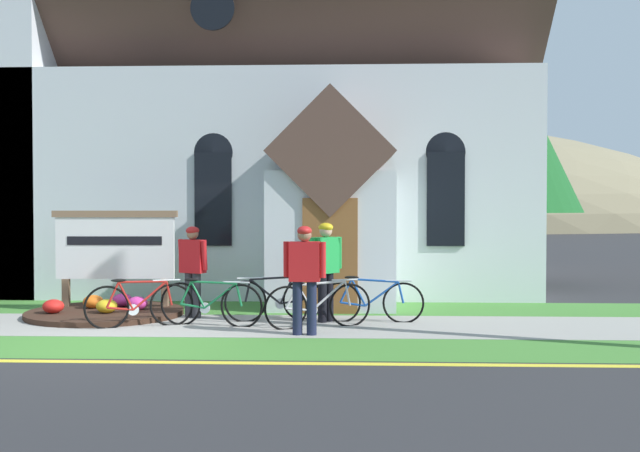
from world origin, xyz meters
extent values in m
plane|color=#2B2B2D|center=(0.00, 4.00, 0.00)|extent=(140.00, 140.00, 0.00)
cube|color=#99968E|center=(0.79, 1.64, 0.01)|extent=(32.00, 2.21, 0.01)
cube|color=#427F33|center=(0.79, -0.23, 0.00)|extent=(32.00, 1.54, 0.01)
cube|color=#427F33|center=(0.79, 3.69, 0.00)|extent=(24.00, 1.88, 0.01)
cube|color=yellow|center=(0.79, -1.15, 0.00)|extent=(28.00, 0.16, 0.01)
cube|color=silver|center=(0.79, 9.47, 2.41)|extent=(13.49, 9.69, 4.82)
cube|color=brown|center=(0.79, 9.47, 6.47)|extent=(13.99, 9.87, 9.87)
cube|color=silver|center=(3.21, 3.83, 1.30)|extent=(2.40, 1.60, 2.60)
cube|color=brown|center=(3.21, 3.83, 2.95)|extent=(2.40, 1.80, 2.40)
cube|color=brown|center=(3.21, 3.01, 1.05)|extent=(1.00, 0.06, 2.10)
cube|color=black|center=(0.79, 4.60, 2.10)|extent=(0.76, 0.06, 1.90)
cone|color=black|center=(0.79, 4.60, 3.05)|extent=(0.80, 0.06, 0.80)
cube|color=black|center=(5.51, 4.60, 2.10)|extent=(0.76, 0.06, 1.90)
cone|color=black|center=(5.51, 4.60, 3.05)|extent=(0.80, 0.06, 0.80)
cylinder|color=black|center=(0.79, 4.60, 5.98)|extent=(0.90, 0.06, 0.90)
cube|color=#7F6047|center=(-1.69, 3.12, 0.30)|extent=(0.12, 0.12, 0.61)
cube|color=#7F6047|center=(0.15, 3.19, 0.30)|extent=(0.12, 0.12, 0.61)
cube|color=white|center=(-0.77, 3.15, 1.18)|extent=(2.19, 0.17, 1.14)
cube|color=#7F6047|center=(-0.77, 3.15, 1.81)|extent=(2.31, 0.21, 0.12)
cube|color=black|center=(-0.77, 3.11, 1.32)|extent=(1.75, 0.08, 0.16)
cylinder|color=#382319|center=(-0.77, 2.60, 0.05)|extent=(2.74, 2.74, 0.10)
ellipsoid|color=#CC338C|center=(-0.21, 2.66, 0.22)|extent=(0.36, 0.36, 0.24)
ellipsoid|color=#CC338C|center=(-0.62, 3.09, 0.22)|extent=(0.36, 0.36, 0.24)
ellipsoid|color=orange|center=(-1.09, 2.86, 0.22)|extent=(0.36, 0.36, 0.24)
ellipsoid|color=red|center=(-1.55, 2.21, 0.22)|extent=(0.36, 0.36, 0.24)
ellipsoid|color=gold|center=(-0.64, 2.28, 0.22)|extent=(0.36, 0.36, 0.24)
torus|color=black|center=(2.57, 1.27, 0.34)|extent=(0.68, 0.29, 0.71)
torus|color=black|center=(3.57, 1.66, 0.34)|extent=(0.68, 0.29, 0.71)
cylinder|color=#B7B7BC|center=(3.23, 1.53, 0.51)|extent=(0.56, 0.25, 0.48)
cylinder|color=#B7B7BC|center=(3.12, 1.49, 0.72)|extent=(0.76, 0.32, 0.07)
cylinder|color=#B7B7BC|center=(2.86, 1.38, 0.49)|extent=(0.26, 0.13, 0.43)
cylinder|color=#B7B7BC|center=(2.77, 1.35, 0.31)|extent=(0.42, 0.19, 0.09)
cylinder|color=#B7B7BC|center=(2.66, 1.31, 0.52)|extent=(0.22, 0.12, 0.38)
cylinder|color=#B7B7BC|center=(3.53, 1.65, 0.54)|extent=(0.13, 0.08, 0.41)
ellipsoid|color=black|center=(2.75, 1.34, 0.73)|extent=(0.25, 0.16, 0.05)
cylinder|color=silver|center=(3.49, 1.63, 0.76)|extent=(0.42, 0.19, 0.03)
cylinder|color=silver|center=(2.97, 1.43, 0.29)|extent=(0.17, 0.08, 0.18)
torus|color=black|center=(-0.28, 1.25, 0.34)|extent=(0.68, 0.28, 0.71)
torus|color=black|center=(0.67, 1.61, 0.34)|extent=(0.68, 0.28, 0.71)
cylinder|color=#A51E19|center=(0.34, 1.49, 0.51)|extent=(0.53, 0.23, 0.47)
cylinder|color=#A51E19|center=(0.24, 1.45, 0.73)|extent=(0.72, 0.30, 0.05)
cylinder|color=#A51E19|center=(-0.01, 1.36, 0.51)|extent=(0.25, 0.12, 0.47)
cylinder|color=#A51E19|center=(-0.09, 1.32, 0.31)|extent=(0.40, 0.18, 0.09)
cylinder|color=#A51E19|center=(-0.20, 1.29, 0.54)|extent=(0.21, 0.11, 0.42)
cylinder|color=#A51E19|center=(0.63, 1.59, 0.53)|extent=(0.12, 0.07, 0.40)
ellipsoid|color=black|center=(-0.11, 1.32, 0.77)|extent=(0.25, 0.16, 0.05)
cylinder|color=silver|center=(0.59, 1.58, 0.74)|extent=(0.42, 0.18, 0.03)
cylinder|color=silver|center=(0.10, 1.40, 0.29)|extent=(0.18, 0.08, 0.18)
torus|color=black|center=(2.77, 2.31, 0.34)|extent=(0.70, 0.24, 0.72)
torus|color=black|center=(1.82, 2.03, 0.34)|extent=(0.70, 0.24, 0.72)
cylinder|color=black|center=(2.14, 2.12, 0.50)|extent=(0.53, 0.19, 0.46)
cylinder|color=black|center=(2.24, 2.16, 0.73)|extent=(0.72, 0.25, 0.06)
cylinder|color=black|center=(2.49, 2.23, 0.51)|extent=(0.25, 0.11, 0.46)
cylinder|color=black|center=(2.58, 2.26, 0.31)|extent=(0.40, 0.15, 0.09)
cylinder|color=black|center=(2.68, 2.29, 0.54)|extent=(0.21, 0.10, 0.41)
cylinder|color=black|center=(1.85, 2.04, 0.53)|extent=(0.12, 0.07, 0.38)
ellipsoid|color=black|center=(2.60, 2.26, 0.77)|extent=(0.25, 0.15, 0.05)
cylinder|color=silver|center=(1.89, 2.05, 0.74)|extent=(0.43, 0.15, 0.03)
cylinder|color=silver|center=(2.39, 2.20, 0.29)|extent=(0.18, 0.07, 0.18)
torus|color=black|center=(3.41, 2.07, 0.33)|extent=(0.70, 0.06, 0.70)
torus|color=black|center=(4.46, 2.04, 0.33)|extent=(0.70, 0.06, 0.70)
cylinder|color=#194CA5|center=(4.11, 2.05, 0.48)|extent=(0.57, 0.05, 0.43)
cylinder|color=#194CA5|center=(3.99, 2.05, 0.71)|extent=(0.78, 0.06, 0.08)
cylinder|color=#194CA5|center=(3.72, 2.06, 0.50)|extent=(0.26, 0.04, 0.46)
cylinder|color=#194CA5|center=(3.62, 2.06, 0.31)|extent=(0.43, 0.05, 0.09)
cylinder|color=#194CA5|center=(3.51, 2.07, 0.53)|extent=(0.22, 0.04, 0.41)
cylinder|color=#194CA5|center=(4.42, 2.04, 0.51)|extent=(0.12, 0.04, 0.36)
ellipsoid|color=black|center=(3.60, 2.06, 0.76)|extent=(0.24, 0.09, 0.05)
cylinder|color=silver|center=(4.38, 2.04, 0.71)|extent=(0.44, 0.04, 0.03)
cylinder|color=silver|center=(3.83, 2.06, 0.28)|extent=(0.18, 0.03, 0.18)
torus|color=black|center=(0.79, 1.70, 0.34)|extent=(0.71, 0.18, 0.72)
torus|color=black|center=(1.83, 1.48, 0.34)|extent=(0.71, 0.18, 0.72)
cylinder|color=#19723F|center=(1.48, 1.56, 0.50)|extent=(0.57, 0.15, 0.44)
cylinder|color=#19723F|center=(1.36, 1.58, 0.71)|extent=(0.77, 0.20, 0.05)
cylinder|color=#19723F|center=(1.09, 1.64, 0.50)|extent=(0.27, 0.09, 0.44)
cylinder|color=#19723F|center=(1.00, 1.66, 0.32)|extent=(0.43, 0.12, 0.09)
cylinder|color=#19723F|center=(0.89, 1.68, 0.53)|extent=(0.23, 0.08, 0.39)
cylinder|color=#19723F|center=(1.79, 1.49, 0.52)|extent=(0.12, 0.06, 0.37)
ellipsoid|color=black|center=(0.98, 1.66, 0.75)|extent=(0.25, 0.13, 0.05)
cylinder|color=silver|center=(1.75, 1.50, 0.72)|extent=(0.44, 0.12, 0.03)
cylinder|color=silver|center=(1.21, 1.61, 0.29)|extent=(0.18, 0.06, 0.18)
cylinder|color=#191E38|center=(2.99, 0.79, 0.41)|extent=(0.15, 0.15, 0.82)
cylinder|color=#191E38|center=(2.78, 0.80, 0.41)|extent=(0.15, 0.15, 0.82)
cube|color=red|center=(2.89, 0.79, 1.11)|extent=(0.47, 0.22, 0.60)
sphere|color=#936B51|center=(2.89, 0.79, 1.52)|extent=(0.21, 0.21, 0.21)
ellipsoid|color=red|center=(2.89, 0.79, 1.57)|extent=(0.23, 0.27, 0.15)
cylinder|color=red|center=(3.16, 0.74, 1.14)|extent=(0.09, 0.09, 0.54)
cylinder|color=red|center=(2.61, 0.85, 1.14)|extent=(0.09, 0.11, 0.54)
cylinder|color=black|center=(3.22, 2.10, 0.41)|extent=(0.15, 0.15, 0.83)
cylinder|color=black|center=(3.11, 1.98, 0.41)|extent=(0.15, 0.15, 0.83)
cube|color=green|center=(3.17, 2.04, 1.13)|extent=(0.46, 0.48, 0.60)
sphere|color=tan|center=(3.17, 2.04, 1.54)|extent=(0.21, 0.21, 0.21)
ellipsoid|color=gold|center=(3.17, 2.04, 1.60)|extent=(0.35, 0.35, 0.15)
cylinder|color=green|center=(3.39, 2.22, 1.16)|extent=(0.09, 0.21, 0.55)
cylinder|color=green|center=(2.95, 1.86, 1.16)|extent=(0.09, 0.14, 0.55)
cylinder|color=#2D2D33|center=(0.77, 2.44, 0.40)|extent=(0.15, 0.15, 0.79)
cylinder|color=#2D2D33|center=(0.91, 2.38, 0.40)|extent=(0.15, 0.15, 0.79)
cube|color=red|center=(0.84, 2.41, 1.08)|extent=(0.49, 0.36, 0.58)
sphere|color=#936B51|center=(0.84, 2.41, 1.47)|extent=(0.20, 0.20, 0.20)
ellipsoid|color=red|center=(0.84, 2.41, 1.53)|extent=(0.30, 0.32, 0.14)
cylinder|color=red|center=(0.60, 2.56, 1.11)|extent=(0.09, 0.18, 0.53)
cylinder|color=red|center=(1.07, 2.27, 1.11)|extent=(0.09, 0.18, 0.53)
cylinder|color=#3D2D1E|center=(7.23, 7.99, 0.90)|extent=(0.36, 0.36, 1.81)
cone|color=#195623|center=(7.23, 7.99, 4.03)|extent=(4.10, 4.10, 4.45)
ellipsoid|color=#847A5B|center=(-4.84, 60.81, 0.00)|extent=(90.39, 40.95, 22.26)
camera|label=1|loc=(3.54, -9.86, 1.91)|focal=40.03mm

